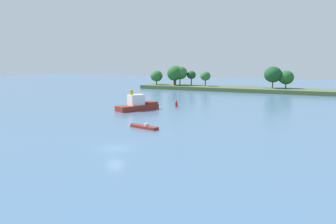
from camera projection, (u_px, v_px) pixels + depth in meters
ground_plane at (115, 148)px, 50.97m from camera, size 400.00×400.00×0.00m
treeline_island at (219, 82)px, 145.85m from camera, size 79.20×14.00×9.78m
tugboat at (138, 105)px, 89.08m from camera, size 7.91×11.20×5.09m
fishing_skiff at (144, 127)px, 65.67m from camera, size 6.20×2.82×1.00m
channel_buoy_red at (176, 104)px, 95.18m from camera, size 0.70×0.70×1.90m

